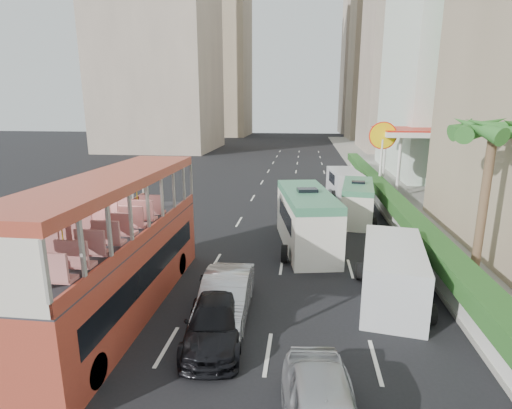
% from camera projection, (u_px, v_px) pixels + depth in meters
% --- Properties ---
extents(ground_plane, '(200.00, 200.00, 0.00)m').
position_uv_depth(ground_plane, '(284.00, 321.00, 14.06)').
color(ground_plane, black).
rests_on(ground_plane, ground).
extents(double_decker_bus, '(2.50, 11.00, 5.06)m').
position_uv_depth(double_decker_bus, '(117.00, 246.00, 14.16)').
color(double_decker_bus, '#B3412C').
rests_on(double_decker_bus, ground).
extents(car_silver_lane_a, '(1.78, 4.72, 1.54)m').
position_uv_depth(car_silver_lane_a, '(226.00, 315.00, 14.43)').
color(car_silver_lane_a, '#AFB1B6').
rests_on(car_silver_lane_a, ground).
extents(car_black, '(2.29, 4.62, 1.29)m').
position_uv_depth(car_black, '(215.00, 338.00, 12.99)').
color(car_black, black).
rests_on(car_black, ground).
extents(van_asset, '(3.10, 5.14, 1.33)m').
position_uv_depth(van_asset, '(313.00, 201.00, 31.83)').
color(van_asset, silver).
rests_on(van_asset, ground).
extents(minibus_near, '(3.50, 7.15, 3.04)m').
position_uv_depth(minibus_near, '(306.00, 220.00, 21.07)').
color(minibus_near, silver).
rests_on(minibus_near, ground).
extents(minibus_far, '(2.57, 5.79, 2.48)m').
position_uv_depth(minibus_far, '(357.00, 202.00, 26.19)').
color(minibus_far, silver).
rests_on(minibus_far, ground).
extents(panel_van_near, '(3.02, 5.69, 2.16)m').
position_uv_depth(panel_van_near, '(392.00, 273.00, 15.43)').
color(panel_van_near, silver).
rests_on(panel_van_near, ground).
extents(panel_van_far, '(2.75, 5.53, 2.13)m').
position_uv_depth(panel_van_far, '(344.00, 183.00, 33.49)').
color(panel_van_far, silver).
rests_on(panel_van_far, ground).
extents(sidewalk, '(6.00, 120.00, 0.18)m').
position_uv_depth(sidewalk, '(395.00, 186.00, 37.07)').
color(sidewalk, '#99968C').
rests_on(sidewalk, ground).
extents(kerb_wall, '(0.30, 44.00, 1.00)m').
position_uv_depth(kerb_wall, '(388.00, 209.00, 26.66)').
color(kerb_wall, silver).
rests_on(kerb_wall, sidewalk).
extents(hedge, '(1.10, 44.00, 0.70)m').
position_uv_depth(hedge, '(389.00, 196.00, 26.45)').
color(hedge, '#2D6626').
rests_on(hedge, kerb_wall).
extents(palm_tree, '(0.36, 0.36, 6.40)m').
position_uv_depth(palm_tree, '(483.00, 207.00, 16.19)').
color(palm_tree, brown).
rests_on(palm_tree, sidewalk).
extents(shell_station, '(6.50, 8.00, 5.50)m').
position_uv_depth(shell_station, '(415.00, 161.00, 34.38)').
color(shell_station, silver).
rests_on(shell_station, ground).
extents(tower_far_a, '(14.00, 14.00, 44.00)m').
position_uv_depth(tower_far_a, '(385.00, 36.00, 85.78)').
color(tower_far_a, tan).
rests_on(tower_far_a, ground).
extents(tower_far_b, '(14.00, 14.00, 40.00)m').
position_uv_depth(tower_far_b, '(369.00, 58.00, 107.46)').
color(tower_far_b, '#B3A08D').
rests_on(tower_far_b, ground).
extents(tower_left_b, '(16.00, 16.00, 46.00)m').
position_uv_depth(tower_left_b, '(216.00, 40.00, 97.84)').
color(tower_left_b, tan).
rests_on(tower_left_b, ground).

